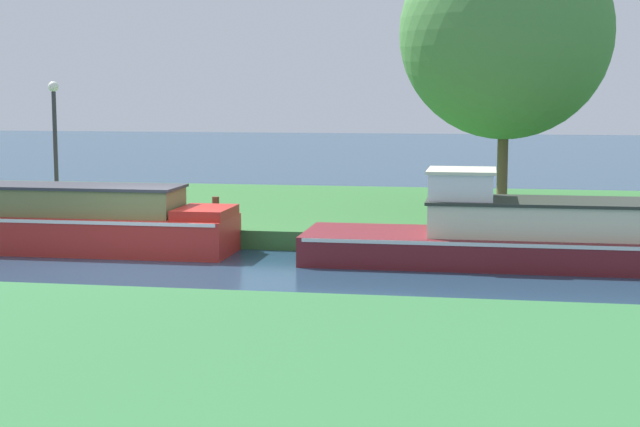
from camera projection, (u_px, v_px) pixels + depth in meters
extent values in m
plane|color=navy|center=(151.00, 264.00, 18.65)|extent=(120.00, 120.00, 0.00)
cube|color=#316A32|center=(242.00, 210.00, 25.46)|extent=(72.00, 10.00, 0.40)
cube|color=maroon|center=(589.00, 251.00, 18.37)|extent=(10.92, 2.22, 0.57)
cube|color=silver|center=(589.00, 238.00, 18.34)|extent=(10.70, 2.25, 0.07)
cube|color=beige|center=(613.00, 221.00, 18.23)|extent=(6.88, 1.69, 0.62)
cube|color=#2A2F29|center=(613.00, 203.00, 18.18)|extent=(6.98, 1.78, 0.06)
cube|color=white|center=(461.00, 187.00, 18.64)|extent=(1.20, 1.42, 0.56)
cube|color=beige|center=(462.00, 171.00, 18.60)|extent=(1.30, 1.51, 0.06)
cube|color=#B52823|center=(75.00, 233.00, 20.13)|extent=(6.70, 1.73, 0.77)
cube|color=white|center=(74.00, 216.00, 20.08)|extent=(6.57, 1.76, 0.07)
cube|color=olive|center=(76.00, 201.00, 20.03)|extent=(4.35, 1.32, 0.56)
cube|color=#31323A|center=(75.00, 186.00, 20.00)|extent=(4.45, 1.39, 0.06)
cube|color=#AD221B|center=(205.00, 212.00, 19.59)|extent=(1.06, 1.46, 0.20)
cylinder|color=brown|center=(503.00, 151.00, 23.92)|extent=(0.26, 0.26, 2.90)
ellipsoid|color=#4A8442|center=(506.00, 33.00, 23.53)|extent=(5.18, 4.37, 5.19)
cylinder|color=#333338|center=(56.00, 155.00, 22.45)|extent=(0.10, 0.10, 2.90)
sphere|color=white|center=(53.00, 87.00, 22.25)|extent=(0.24, 0.24, 0.24)
cylinder|color=#522F20|center=(216.00, 211.00, 20.97)|extent=(0.16, 0.16, 0.64)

